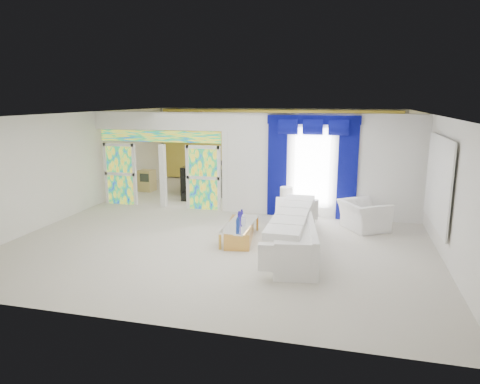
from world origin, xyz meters
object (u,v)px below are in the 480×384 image
(console_table, at_px, (296,214))
(grand_piano, at_px, (209,178))
(white_sofa, at_px, (293,232))
(armchair, at_px, (364,216))
(coffee_table, at_px, (240,232))

(console_table, distance_m, grand_piano, 4.83)
(white_sofa, bearing_deg, armchair, 40.97)
(grand_piano, bearing_deg, armchair, -35.47)
(armchair, height_order, grand_piano, grand_piano)
(coffee_table, distance_m, armchair, 3.38)
(coffee_table, distance_m, grand_piano, 5.79)
(coffee_table, bearing_deg, white_sofa, -12.53)
(coffee_table, bearing_deg, console_table, 60.99)
(coffee_table, xyz_separation_m, console_table, (1.14, 2.06, -0.01))
(coffee_table, relative_size, armchair, 1.52)
(console_table, bearing_deg, white_sofa, -84.90)
(white_sofa, relative_size, armchair, 3.43)
(armchair, bearing_deg, console_table, 44.96)
(white_sofa, height_order, console_table, white_sofa)
(white_sofa, bearing_deg, console_table, 86.17)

